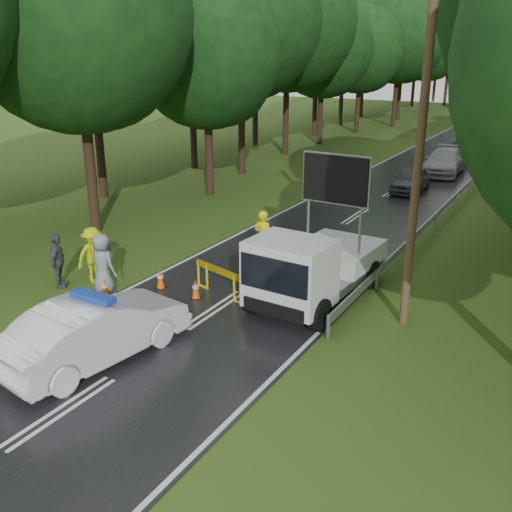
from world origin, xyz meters
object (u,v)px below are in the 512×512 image
Objects in this scene: queue_car_second at (444,161)px; work_truck at (312,267)px; queue_car_fourth at (481,133)px; queue_car_third at (470,148)px; police_sedan at (96,330)px; officer at (263,238)px; civilian at (262,265)px; queue_car_first at (411,180)px; barrier at (220,275)px.

work_truck is at bearing -89.45° from queue_car_second.
work_truck is at bearing -91.85° from queue_car_fourth.
queue_car_second is at bearing -87.22° from queue_car_third.
queue_car_second is at bearing -85.74° from police_sedan.
officer is 36.64m from queue_car_fourth.
officer is 27.16m from queue_car_third.
work_truck is 1.41× the size of queue_car_fourth.
police_sedan is at bearing -96.43° from queue_car_second.
civilian is (1.12, -2.08, -0.15)m from officer.
work_truck is 16.56m from queue_car_first.
barrier is 3.14m from officer.
queue_car_fourth is (-0.48, 16.28, -0.13)m from queue_car_second.
barrier is 0.40× the size of queue_car_third.
queue_car_fourth is (1.71, 44.65, -0.17)m from police_sedan.
work_truck is 1.42× the size of queue_car_first.
work_truck is 1.81m from civilian.
officer is 0.52× the size of queue_car_fourth.
queue_car_fourth is (0.30, 38.69, -0.23)m from civilian.
queue_car_second is at bearing -92.34° from queue_car_fourth.
barrier is 1.08× the size of officer.
queue_car_third is at bearing 85.46° from queue_car_first.
barrier is 23.51m from queue_car_second.
queue_car_second is at bearing 95.64° from work_truck.
queue_car_first is at bearing 98.24° from work_truck.
queue_car_third is at bearing 94.47° from work_truck.
police_sedan reaches higher than queue_car_first.
barrier is at bearing 96.73° from officer.
queue_car_second is at bearing -91.76° from officer.
police_sedan is 0.96× the size of queue_car_second.
work_truck reaches higher than barrier.
work_truck is 2.53× the size of barrier.
police_sedan is 1.31× the size of queue_car_first.
queue_car_first is 0.99× the size of queue_car_fourth.
queue_car_third is (-0.70, 29.23, -0.42)m from work_truck.
civilian is 0.32× the size of queue_car_third.
civilian is (0.95, 1.04, 0.17)m from barrier.
officer is at bearing 109.16° from barrier.
queue_car_second is 1.36× the size of queue_car_fourth.
queue_car_second reaches higher than barrier.
queue_car_first reaches higher than barrier.
queue_car_fourth is at bearing 89.70° from queue_car_second.
police_sedan is at bearing -79.30° from barrier.
queue_car_third is (0.78, 12.75, 0.10)m from queue_car_first.
queue_car_second is at bearing 84.36° from queue_car_first.
queue_car_third is (2.04, 30.19, 0.05)m from barrier.
work_truck is 22.51m from queue_car_second.
queue_car_third is at bearing -85.38° from police_sedan.
queue_car_fourth is (-1.48, 38.77, -0.53)m from work_truck.
queue_car_first is 0.71× the size of queue_car_third.
queue_car_second reaches higher than queue_car_fourth.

